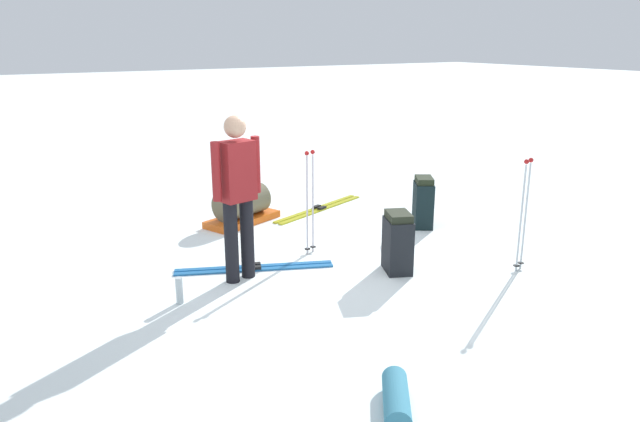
# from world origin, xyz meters

# --- Properties ---
(ground_plane) EXTENTS (80.00, 80.00, 0.00)m
(ground_plane) POSITION_xyz_m (0.00, 0.00, 0.00)
(ground_plane) COLOR white
(skier_standing) EXTENTS (0.56, 0.29, 1.70)m
(skier_standing) POSITION_xyz_m (0.77, -0.32, 0.95)
(skier_standing) COLOR black
(skier_standing) RESTS_ON ground_plane
(ski_pair_near) EXTENTS (1.65, 0.80, 0.05)m
(ski_pair_near) POSITION_xyz_m (0.53, -0.50, 0.01)
(ski_pair_near) COLOR #1E61A0
(ski_pair_near) RESTS_ON ground_plane
(ski_pair_far) EXTENTS (1.77, 0.81, 0.05)m
(ski_pair_far) POSITION_xyz_m (-1.27, -2.13, 0.01)
(ski_pair_far) COLOR #ADAB1C
(ski_pair_far) RESTS_ON ground_plane
(backpack_large_dark) EXTENTS (0.40, 0.44, 0.67)m
(backpack_large_dark) POSITION_xyz_m (-2.03, -0.72, 0.33)
(backpack_large_dark) COLOR black
(backpack_large_dark) RESTS_ON ground_plane
(backpack_bright) EXTENTS (0.38, 0.45, 0.66)m
(backpack_bright) POSITION_xyz_m (-0.75, 0.35, 0.32)
(backpack_bright) COLOR black
(backpack_bright) RESTS_ON ground_plane
(ski_poles_planted_near) EXTENTS (0.17, 0.10, 1.22)m
(ski_poles_planted_near) POSITION_xyz_m (-1.91, 1.00, 0.68)
(ski_poles_planted_near) COLOR #AAB3B9
(ski_poles_planted_near) RESTS_ON ground_plane
(ski_poles_planted_far) EXTENTS (0.16, 0.10, 1.21)m
(ski_poles_planted_far) POSITION_xyz_m (-0.24, -0.62, 0.68)
(ski_poles_planted_far) COLOR #BCB4BD
(ski_poles_planted_far) RESTS_ON ground_plane
(gear_sled) EXTENTS (1.14, 0.80, 0.49)m
(gear_sled) POSITION_xyz_m (-0.05, -2.12, 0.22)
(gear_sled) COLOR #DC5A17
(gear_sled) RESTS_ON ground_plane
(sleeping_mat_rolled) EXTENTS (0.46, 0.55, 0.18)m
(sleeping_mat_rolled) POSITION_xyz_m (0.82, 2.34, 0.09)
(sleeping_mat_rolled) COLOR teal
(sleeping_mat_rolled) RESTS_ON ground_plane
(thermos_bottle) EXTENTS (0.07, 0.07, 0.26)m
(thermos_bottle) POSITION_xyz_m (1.51, -0.07, 0.13)
(thermos_bottle) COLOR #B0BDC2
(thermos_bottle) RESTS_ON ground_plane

